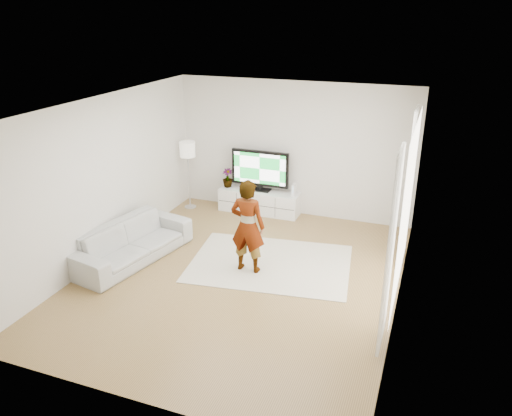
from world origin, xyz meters
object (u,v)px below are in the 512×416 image
(sofa, at_px, (131,242))
(floor_lamp, at_px, (188,152))
(rug, at_px, (270,263))
(television, at_px, (260,169))
(player, at_px, (248,226))
(media_console, at_px, (260,201))

(sofa, bearing_deg, floor_lamp, 15.66)
(rug, bearing_deg, television, 114.24)
(player, distance_m, floor_lamp, 3.19)
(media_console, xyz_separation_m, floor_lamp, (-1.54, -0.28, 1.01))
(media_console, height_order, floor_lamp, floor_lamp)
(floor_lamp, bearing_deg, sofa, -85.72)
(media_console, bearing_deg, rug, -65.49)
(rug, xyz_separation_m, floor_lamp, (-2.52, 1.88, 1.25))
(rug, bearing_deg, player, -128.72)
(media_console, xyz_separation_m, sofa, (-1.35, -2.83, 0.09))
(television, bearing_deg, media_console, -90.00)
(media_console, bearing_deg, player, -74.29)
(media_console, height_order, television, television)
(media_console, relative_size, sofa, 0.77)
(television, xyz_separation_m, player, (0.70, -2.53, -0.15))
(media_console, distance_m, player, 2.66)
(television, height_order, rug, television)
(television, relative_size, player, 0.79)
(media_console, relative_size, rug, 0.64)
(sofa, bearing_deg, television, -13.81)
(sofa, xyz_separation_m, floor_lamp, (-0.19, 2.56, 0.93))
(media_console, xyz_separation_m, rug, (0.98, -2.16, -0.24))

